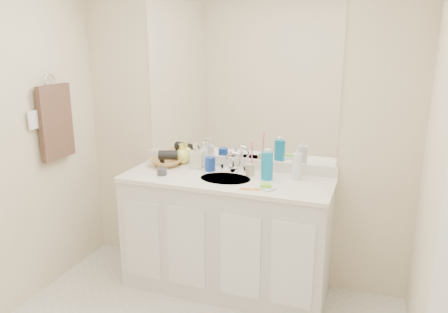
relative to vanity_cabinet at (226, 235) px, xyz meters
name	(u,v)px	position (x,y,z in m)	size (l,w,h in m)	color
wall_back	(238,127)	(0.00, 0.28, 0.77)	(2.60, 0.02, 2.40)	beige
vanity_cabinet	(226,235)	(0.00, 0.00, 0.00)	(1.50, 0.55, 0.85)	silver
countertop	(226,180)	(0.00, 0.00, 0.44)	(1.52, 0.57, 0.03)	white
backsplash	(238,163)	(0.00, 0.26, 0.50)	(1.52, 0.03, 0.08)	silver
sink_basin	(225,180)	(0.00, -0.02, 0.44)	(0.37, 0.37, 0.02)	silver
faucet	(233,164)	(0.00, 0.16, 0.51)	(0.02, 0.02, 0.11)	silver
mirror	(239,79)	(0.00, 0.27, 1.14)	(1.48, 0.01, 1.20)	white
blue_mug	(210,164)	(-0.17, 0.12, 0.51)	(0.08, 0.08, 0.11)	#153996
tan_cup	(250,170)	(0.15, 0.11, 0.50)	(0.06, 0.06, 0.09)	#CAB68F
toothbrush	(252,156)	(0.16, 0.11, 0.60)	(0.01, 0.01, 0.22)	#FF438E
mouthwash_bottle	(267,166)	(0.28, 0.06, 0.56)	(0.08, 0.08, 0.20)	#0E7CB2
clear_pump_bottle	(297,166)	(0.48, 0.14, 0.55)	(0.07, 0.07, 0.19)	white
soap_dish	(266,188)	(0.33, -0.15, 0.46)	(0.11, 0.09, 0.01)	white
green_soap	(266,186)	(0.33, -0.15, 0.48)	(0.07, 0.05, 0.03)	#90DF36
orange_comb	(250,189)	(0.24, -0.19, 0.46)	(0.13, 0.03, 0.01)	orange
dark_jar	(162,172)	(-0.46, -0.10, 0.48)	(0.07, 0.07, 0.05)	#3B3C43
soap_bottle_white	(204,155)	(-0.26, 0.20, 0.55)	(0.08, 0.08, 0.20)	silver
soap_bottle_cream	(196,156)	(-0.30, 0.16, 0.55)	(0.09, 0.09, 0.19)	beige
soap_bottle_yellow	(182,154)	(-0.46, 0.23, 0.54)	(0.13, 0.13, 0.16)	#FBF961
wicker_basket	(166,162)	(-0.54, 0.12, 0.48)	(0.24, 0.24, 0.06)	#B17F47
hair_dryer	(168,155)	(-0.52, 0.12, 0.54)	(0.07, 0.07, 0.15)	black
towel_ring	(50,81)	(-1.27, -0.25, 1.12)	(0.11, 0.11, 0.01)	silver
hand_towel	(56,122)	(-1.25, -0.25, 0.82)	(0.04, 0.32, 0.55)	#32221B
switch_plate	(33,120)	(-1.27, -0.45, 0.88)	(0.01, 0.09, 0.13)	white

